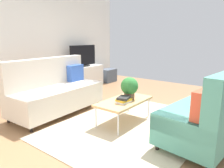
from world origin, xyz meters
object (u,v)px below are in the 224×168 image
object	(u,v)px
couch_beige	(56,91)
tv_console	(83,77)
coffee_table	(124,102)
table_book_0	(124,102)
tv	(83,56)
bottle_1	(77,64)
couch_green	(214,111)
vase_0	(67,66)
storage_trunk	(108,75)
potted_plant	(129,87)
bottle_0	(74,64)

from	to	relation	value
couch_beige	tv_console	world-z (taller)	couch_beige
coffee_table	table_book_0	world-z (taller)	table_book_0
tv	bottle_1	size ratio (longest dim) A/B	4.48
couch_green	table_book_0	distance (m)	1.40
coffee_table	vase_0	xyz separation A→B (m)	(0.96, 2.62, 0.31)
tv_console	storage_trunk	size ratio (longest dim) A/B	2.69
couch_green	bottle_1	distance (m)	4.08
tv_console	potted_plant	distance (m)	2.98
bottle_0	coffee_table	bearing A→B (deg)	-114.34
couch_green	tv_console	size ratio (longest dim) A/B	1.42
couch_beige	couch_green	bearing A→B (deg)	100.40
couch_green	coffee_table	size ratio (longest dim) A/B	1.81
table_book_0	tv_console	bearing A→B (deg)	57.89
coffee_table	tv	world-z (taller)	tv
couch_green	tv_console	distance (m)	4.19
tv	potted_plant	distance (m)	2.96
potted_plant	bottle_1	xyz separation A→B (m)	(1.14, 2.56, 0.11)
bottle_0	tv	bearing A→B (deg)	2.92
couch_green	tv_console	xyz separation A→B (m)	(1.26, 3.99, -0.13)
tv_console	bottle_1	bearing A→B (deg)	-171.97
couch_beige	table_book_0	size ratio (longest dim) A/B	8.08
tv	potted_plant	size ratio (longest dim) A/B	2.50
vase_0	bottle_0	distance (m)	0.21
tv_console	bottle_0	xyz separation A→B (m)	(-0.39, -0.04, 0.43)
tv	table_book_0	world-z (taller)	tv
bottle_1	table_book_0	bearing A→B (deg)	-117.85
couch_beige	bottle_0	world-z (taller)	couch_beige
tv	storage_trunk	bearing A→B (deg)	-4.16
tv_console	bottle_1	world-z (taller)	bottle_1
tv_console	tv	world-z (taller)	tv
potted_plant	bottle_1	bearing A→B (deg)	66.03
potted_plant	table_book_0	distance (m)	0.32
couch_green	coffee_table	xyz separation A→B (m)	(-0.27, 1.42, -0.05)
couch_beige	tv	bearing A→B (deg)	-152.39
vase_0	couch_green	bearing A→B (deg)	-99.60
couch_beige	table_book_0	xyz separation A→B (m)	(0.27, -1.50, -0.00)
potted_plant	bottle_0	world-z (taller)	bottle_0
bottle_1	couch_green	bearing A→B (deg)	-103.93
storage_trunk	coffee_table	bearing A→B (deg)	-136.87
couch_beige	bottle_0	bearing A→B (deg)	-146.91
bottle_1	bottle_0	bearing A→B (deg)	180.00
couch_green	tv	distance (m)	4.20
couch_beige	coffee_table	xyz separation A→B (m)	(0.39, -1.42, -0.05)
table_book_0	bottle_1	size ratio (longest dim) A/B	1.08
vase_0	table_book_0	bearing A→B (deg)	-111.84
coffee_table	potted_plant	xyz separation A→B (m)	(0.11, -0.03, 0.25)
bottle_0	storage_trunk	bearing A→B (deg)	-2.30
tv	storage_trunk	world-z (taller)	tv
couch_beige	tv	size ratio (longest dim) A/B	1.94
couch_beige	potted_plant	size ratio (longest dim) A/B	4.85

